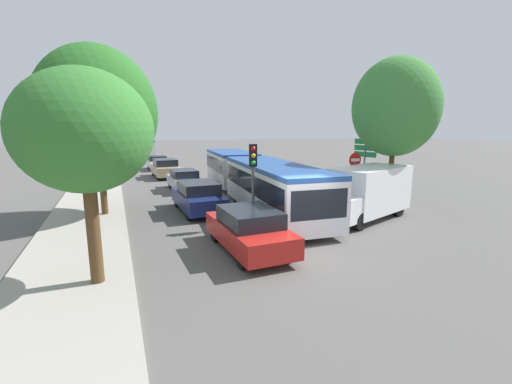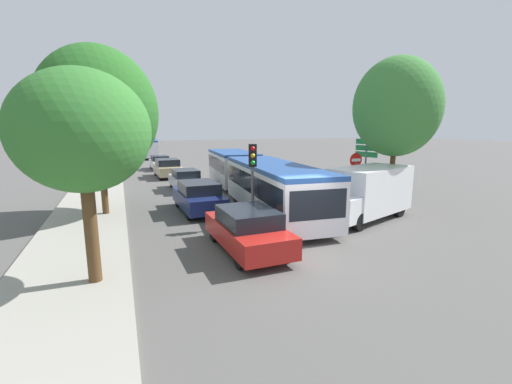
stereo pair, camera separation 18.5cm
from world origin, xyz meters
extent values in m
plane|color=#565451|center=(0.00, 0.00, 0.00)|extent=(200.00, 200.00, 0.00)
cube|color=#9E998E|center=(-6.90, 20.15, 0.07)|extent=(3.20, 50.29, 0.14)
cube|color=silver|center=(1.18, 4.90, 1.24)|extent=(3.21, 9.21, 1.95)
cube|color=black|center=(1.18, 4.90, 1.59)|extent=(3.20, 8.85, 0.86)
cube|color=#234C93|center=(1.18, 4.90, 2.30)|extent=(3.21, 9.21, 0.19)
cube|color=silver|center=(1.94, 13.42, 1.24)|extent=(2.96, 6.37, 1.95)
cube|color=black|center=(1.94, 13.42, 1.59)|extent=(2.96, 6.12, 0.86)
cube|color=#234C93|center=(1.94, 13.42, 2.30)|extent=(2.96, 6.37, 0.19)
cylinder|color=black|center=(1.62, 9.87, 1.24)|extent=(1.87, 1.11, 1.79)
cube|color=black|center=(0.79, 0.44, 1.47)|extent=(2.13, 0.28, 1.05)
cylinder|color=black|center=(1.94, 1.94, 0.48)|extent=(0.37, 0.97, 0.95)
cylinder|color=black|center=(-0.09, 2.12, 0.48)|extent=(0.37, 0.97, 0.95)
cylinder|color=black|center=(2.45, 7.69, 0.48)|extent=(0.37, 0.97, 0.95)
cylinder|color=black|center=(0.42, 7.87, 0.48)|extent=(0.37, 0.97, 0.95)
cylinder|color=black|center=(2.95, 13.33, 0.48)|extent=(0.37, 0.97, 0.95)
cylinder|color=black|center=(0.92, 13.51, 0.48)|extent=(0.37, 0.97, 0.95)
cube|color=silver|center=(-1.71, 40.29, 1.24)|extent=(3.30, 11.30, 1.94)
cube|color=black|center=(-1.71, 40.29, 1.58)|extent=(3.28, 10.75, 0.81)
cube|color=#234C93|center=(-1.71, 40.29, 2.30)|extent=(3.30, 11.30, 0.19)
cylinder|color=black|center=(-2.47, 44.04, 0.48)|extent=(0.36, 0.99, 0.97)
cylinder|color=black|center=(-0.40, 43.88, 0.48)|extent=(0.36, 0.99, 0.97)
cylinder|color=black|center=(-2.99, 37.03, 0.48)|extent=(0.36, 0.99, 0.97)
cylinder|color=black|center=(-0.92, 36.88, 0.48)|extent=(0.36, 0.99, 0.97)
cube|color=#B21E19|center=(-1.61, 0.93, 0.59)|extent=(1.86, 4.20, 0.67)
cube|color=black|center=(-1.61, 0.83, 1.19)|extent=(1.67, 2.21, 0.51)
cylinder|color=black|center=(-2.38, 2.24, 0.32)|extent=(0.23, 0.64, 0.63)
cylinder|color=black|center=(-0.90, 2.27, 0.32)|extent=(0.23, 0.64, 0.63)
cylinder|color=black|center=(-2.32, -0.42, 0.32)|extent=(0.23, 0.64, 0.63)
cylinder|color=black|center=(-0.84, -0.39, 0.32)|extent=(0.23, 0.64, 0.63)
cube|color=navy|center=(-1.95, 6.83, 0.61)|extent=(1.90, 4.29, 0.69)
cube|color=black|center=(-1.95, 6.73, 1.21)|extent=(1.71, 2.26, 0.53)
cylinder|color=black|center=(-2.73, 8.18, 0.32)|extent=(0.24, 0.65, 0.65)
cylinder|color=black|center=(-1.22, 8.21, 0.32)|extent=(0.24, 0.65, 0.65)
cylinder|color=black|center=(-2.67, 5.46, 0.32)|extent=(0.24, 0.65, 0.65)
cylinder|color=black|center=(-1.16, 5.49, 0.32)|extent=(0.24, 0.65, 0.65)
cube|color=#B7BABF|center=(-1.47, 13.00, 0.55)|extent=(1.73, 3.90, 0.63)
cube|color=black|center=(-1.47, 12.91, 1.10)|extent=(1.55, 2.06, 0.48)
cylinder|color=black|center=(-2.18, 14.22, 0.29)|extent=(0.22, 0.59, 0.59)
cylinder|color=black|center=(-0.81, 14.25, 0.29)|extent=(0.22, 0.59, 0.59)
cylinder|color=black|center=(-2.13, 11.75, 0.29)|extent=(0.22, 0.59, 0.59)
cylinder|color=black|center=(-0.75, 11.78, 0.29)|extent=(0.22, 0.59, 0.59)
cube|color=tan|center=(-1.81, 19.36, 0.62)|extent=(1.93, 4.37, 0.70)
cube|color=black|center=(-1.80, 19.26, 1.24)|extent=(1.74, 2.30, 0.54)
cylinder|color=black|center=(-2.61, 20.73, 0.33)|extent=(0.24, 0.66, 0.66)
cylinder|color=black|center=(-1.07, 20.76, 0.33)|extent=(0.24, 0.66, 0.66)
cylinder|color=black|center=(-2.54, 17.96, 0.33)|extent=(0.24, 0.66, 0.66)
cylinder|color=black|center=(-1.00, 17.99, 0.33)|extent=(0.24, 0.66, 0.66)
cube|color=white|center=(-1.80, 25.03, 0.55)|extent=(1.73, 3.92, 0.63)
cube|color=black|center=(-1.79, 24.94, 1.11)|extent=(1.56, 2.07, 0.48)
cylinder|color=black|center=(-2.52, 26.26, 0.30)|extent=(0.22, 0.60, 0.59)
cylinder|color=black|center=(-1.13, 26.29, 0.30)|extent=(0.22, 0.60, 0.59)
cylinder|color=black|center=(-2.46, 23.77, 0.30)|extent=(0.22, 0.60, 0.59)
cylinder|color=black|center=(-1.08, 23.80, 0.30)|extent=(0.22, 0.60, 0.59)
cube|color=white|center=(4.99, 2.84, 1.31)|extent=(4.53, 3.26, 2.00)
cube|color=white|center=(2.63, 2.00, 0.84)|extent=(1.49, 2.09, 1.00)
cylinder|color=black|center=(3.29, 1.35, 0.36)|extent=(0.76, 0.47, 0.72)
cylinder|color=black|center=(2.73, 2.93, 0.36)|extent=(0.76, 0.47, 0.72)
cylinder|color=black|center=(6.40, 2.45, 0.36)|extent=(0.76, 0.47, 0.72)
cylinder|color=black|center=(5.84, 4.04, 0.36)|extent=(0.76, 0.47, 0.72)
cylinder|color=#56595E|center=(-0.43, 3.47, 1.70)|extent=(0.12, 0.12, 3.40)
cube|color=black|center=(-0.43, 3.47, 2.95)|extent=(0.38, 0.33, 0.90)
sphere|color=red|center=(-0.47, 3.33, 3.23)|extent=(0.18, 0.18, 0.18)
sphere|color=#EAAD14|center=(-0.47, 3.33, 2.95)|extent=(0.18, 0.18, 0.18)
sphere|color=green|center=(-0.47, 3.33, 2.67)|extent=(0.18, 0.18, 0.18)
cylinder|color=#56595E|center=(5.45, 4.53, 1.20)|extent=(0.08, 0.08, 2.40)
cylinder|color=red|center=(5.45, 4.53, 2.47)|extent=(0.70, 0.03, 0.70)
cube|color=white|center=(5.45, 4.51, 2.47)|extent=(0.50, 0.04, 0.14)
cylinder|color=#56595E|center=(6.95, 5.61, 1.80)|extent=(0.10, 0.10, 3.60)
cube|color=#197A38|center=(6.95, 5.61, 3.30)|extent=(0.38, 1.38, 0.28)
cube|color=#197A38|center=(6.95, 5.61, 2.96)|extent=(0.38, 1.38, 0.28)
cube|color=#197A38|center=(6.95, 5.61, 2.62)|extent=(0.38, 1.38, 0.28)
cylinder|color=#51381E|center=(-6.17, -0.06, 1.43)|extent=(0.33, 0.33, 2.86)
ellipsoid|color=#33752D|center=(-6.17, -0.06, 3.97)|extent=(3.21, 3.21, 2.97)
cylinder|color=#51381E|center=(-6.14, 7.53, 1.29)|extent=(0.29, 0.29, 2.57)
ellipsoid|color=#286623|center=(-6.14, 7.53, 4.70)|extent=(5.17, 5.17, 5.68)
cylinder|color=#51381E|center=(6.98, 3.68, 1.63)|extent=(0.25, 0.25, 3.25)
ellipsoid|color=#3D7F38|center=(6.98, 3.68, 5.00)|extent=(4.06, 4.06, 4.65)
camera|label=1|loc=(-5.53, -9.25, 4.06)|focal=24.00mm
camera|label=2|loc=(-5.36, -9.32, 4.06)|focal=24.00mm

